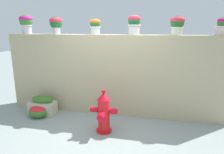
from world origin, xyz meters
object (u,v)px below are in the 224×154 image
potted_plant_1 (56,23)px  potted_plant_3 (134,23)px  planter_box (43,106)px  potted_plant_4 (177,23)px  flower_bush_left (39,111)px  potted_plant_5 (223,26)px  potted_plant_2 (95,25)px  fire_hydrant (104,113)px  potted_plant_0 (26,22)px

potted_plant_1 → potted_plant_3: 1.88m
planter_box → potted_plant_4: bearing=9.3°
potted_plant_3 → flower_bush_left: (-2.15, -0.69, -2.03)m
potted_plant_1 → potted_plant_5: (3.70, 0.02, -0.07)m
potted_plant_3 → potted_plant_4: potted_plant_3 is taller
potted_plant_2 → flower_bush_left: bearing=-152.2°
potted_plant_1 → planter_box: potted_plant_1 is taller
planter_box → flower_bush_left: bearing=-99.7°
potted_plant_1 → potted_plant_4: (2.81, 0.00, -0.02)m
potted_plant_1 → fire_hydrant: bearing=-34.8°
potted_plant_0 → flower_bush_left: potted_plant_0 is taller
potted_plant_3 → planter_box: 2.94m
flower_bush_left → planter_box: planter_box is taller
potted_plant_2 → potted_plant_0: bearing=179.1°
potted_plant_4 → fire_hydrant: size_ratio=0.46×
potted_plant_3 → potted_plant_1: bearing=-178.5°
potted_plant_1 → potted_plant_4: 2.81m
potted_plant_5 → fire_hydrant: bearing=-156.0°
potted_plant_3 → flower_bush_left: size_ratio=0.96×
potted_plant_5 → planter_box: 4.40m
potted_plant_1 → potted_plant_3: bearing=1.5°
potted_plant_0 → potted_plant_5: bearing=-0.3°
flower_bush_left → fire_hydrant: bearing=-11.6°
potted_plant_4 → potted_plant_5: (0.89, 0.01, -0.05)m
potted_plant_1 → potted_plant_2: size_ratio=1.14×
potted_plant_4 → potted_plant_3: bearing=177.1°
potted_plant_5 → potted_plant_1: bearing=-179.8°
potted_plant_2 → potted_plant_4: potted_plant_4 is taller
potted_plant_4 → potted_plant_1: bearing=-179.9°
potted_plant_4 → potted_plant_5: potted_plant_4 is taller
potted_plant_0 → potted_plant_1: (0.84, -0.04, -0.03)m
flower_bush_left → potted_plant_4: bearing=11.9°
potted_plant_1 → potted_plant_0: bearing=177.1°
potted_plant_2 → potted_plant_5: bearing=0.0°
potted_plant_3 → potted_plant_4: size_ratio=1.09×
potted_plant_0 → potted_plant_5: potted_plant_0 is taller
potted_plant_1 → fire_hydrant: size_ratio=0.47×
fire_hydrant → planter_box: 1.75m
potted_plant_0 → potted_plant_3: size_ratio=1.07×
potted_plant_4 → planter_box: (-3.05, -0.50, -1.94)m
potted_plant_2 → potted_plant_4: (1.83, -0.01, 0.03)m
potted_plant_5 → fire_hydrant: (-2.27, -1.01, -1.70)m
potted_plant_5 → planter_box: size_ratio=0.57×
potted_plant_0 → potted_plant_4: bearing=-0.6°
potted_plant_2 → potted_plant_3: potted_plant_3 is taller
potted_plant_3 → flower_bush_left: 3.04m
planter_box → potted_plant_1: bearing=64.1°
potted_plant_0 → flower_bush_left: (0.58, -0.69, -2.06)m
potted_plant_1 → potted_plant_5: potted_plant_1 is taller
potted_plant_5 → potted_plant_3: bearing=178.9°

